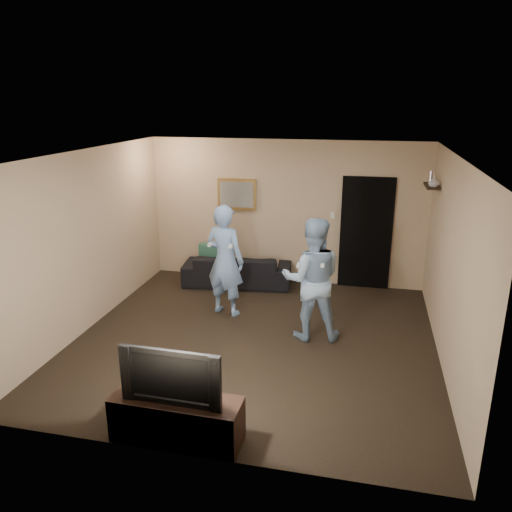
% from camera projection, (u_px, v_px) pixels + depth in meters
% --- Properties ---
extents(ground, '(5.00, 5.00, 0.00)m').
position_uv_depth(ground, '(255.00, 339.00, 7.11)').
color(ground, black).
rests_on(ground, ground).
extents(ceiling, '(5.00, 5.00, 0.04)m').
position_uv_depth(ceiling, '(255.00, 154.00, 6.32)').
color(ceiling, silver).
rests_on(ceiling, wall_back).
extents(wall_back, '(5.00, 0.04, 2.60)m').
position_uv_depth(wall_back, '(285.00, 212.00, 9.04)').
color(wall_back, tan).
rests_on(wall_back, ground).
extents(wall_front, '(5.00, 0.04, 2.60)m').
position_uv_depth(wall_front, '(192.00, 334.00, 4.39)').
color(wall_front, tan).
rests_on(wall_front, ground).
extents(wall_left, '(0.04, 5.00, 2.60)m').
position_uv_depth(wall_left, '(87.00, 241.00, 7.24)').
color(wall_left, tan).
rests_on(wall_left, ground).
extents(wall_right, '(0.04, 5.00, 2.60)m').
position_uv_depth(wall_right, '(451.00, 265.00, 6.19)').
color(wall_right, tan).
rests_on(wall_right, ground).
extents(sofa, '(2.02, 0.97, 0.57)m').
position_uv_depth(sofa, '(237.00, 269.00, 9.13)').
color(sofa, black).
rests_on(sofa, ground).
extents(throw_pillow, '(0.51, 0.23, 0.49)m').
position_uv_depth(throw_pillow, '(212.00, 257.00, 9.17)').
color(throw_pillow, '#1A4F3F').
rests_on(throw_pillow, sofa).
extents(painting_frame, '(0.72, 0.05, 0.57)m').
position_uv_depth(painting_frame, '(237.00, 194.00, 9.11)').
color(painting_frame, olive).
rests_on(painting_frame, wall_back).
extents(painting_canvas, '(0.62, 0.01, 0.47)m').
position_uv_depth(painting_canvas, '(236.00, 195.00, 9.09)').
color(painting_canvas, slate).
rests_on(painting_canvas, painting_frame).
extents(doorway, '(0.90, 0.06, 2.00)m').
position_uv_depth(doorway, '(366.00, 233.00, 8.79)').
color(doorway, black).
rests_on(doorway, ground).
extents(light_switch, '(0.08, 0.02, 0.12)m').
position_uv_depth(light_switch, '(332.00, 215.00, 8.83)').
color(light_switch, silver).
rests_on(light_switch, wall_back).
extents(wall_shelf, '(0.20, 0.60, 0.03)m').
position_uv_depth(wall_shelf, '(432.00, 186.00, 7.67)').
color(wall_shelf, black).
rests_on(wall_shelf, wall_right).
extents(shelf_vase, '(0.18, 0.18, 0.16)m').
position_uv_depth(shelf_vase, '(434.00, 182.00, 7.45)').
color(shelf_vase, '#B5B5BA').
rests_on(shelf_vase, wall_shelf).
extents(shelf_figurine, '(0.06, 0.06, 0.18)m').
position_uv_depth(shelf_figurine, '(431.00, 177.00, 7.86)').
color(shelf_figurine, silver).
rests_on(shelf_figurine, wall_shelf).
extents(tv_console, '(1.31, 0.45, 0.46)m').
position_uv_depth(tv_console, '(177.00, 419.00, 4.94)').
color(tv_console, black).
rests_on(tv_console, ground).
extents(television, '(1.01, 0.15, 0.58)m').
position_uv_depth(television, '(174.00, 373.00, 4.78)').
color(television, black).
rests_on(television, tv_console).
extents(wii_player_left, '(0.73, 0.58, 1.76)m').
position_uv_depth(wii_player_left, '(225.00, 260.00, 7.72)').
color(wii_player_left, '#7AA2D4').
rests_on(wii_player_left, ground).
extents(wii_player_right, '(0.95, 0.79, 1.75)m').
position_uv_depth(wii_player_right, '(312.00, 279.00, 6.93)').
color(wii_player_right, '#8CACCC').
rests_on(wii_player_right, ground).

